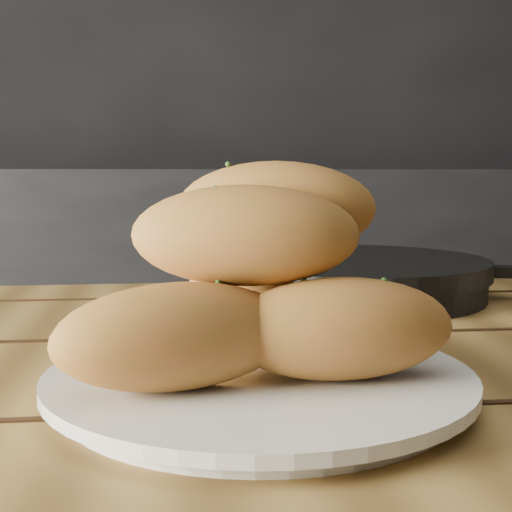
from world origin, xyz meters
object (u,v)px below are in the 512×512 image
at_px(plate, 259,383).
at_px(skillet, 354,277).
at_px(table, 422,494).
at_px(bread_rolls, 257,283).

distance_m(plate, skillet, 0.39).
distance_m(table, plate, 0.19).
bearing_deg(bread_rolls, table, 26.33).
relative_size(table, bread_rolls, 5.49).
bearing_deg(skillet, plate, -113.00).
distance_m(bread_rolls, skillet, 0.39).
bearing_deg(plate, bread_rolls, 117.07).
relative_size(plate, bread_rolls, 1.09).
xyz_separation_m(bread_rolls, skillet, (0.15, 0.36, -0.05)).
bearing_deg(skillet, table, -93.19).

